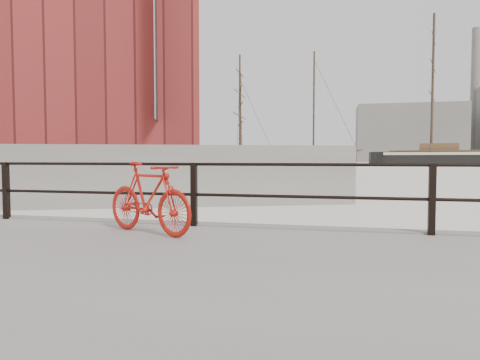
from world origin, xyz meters
The scene contains 15 objects.
ground centered at (0.00, 0.00, 0.00)m, with size 400.00×400.00×0.00m, color white.
far_quay centered at (-40.00, 72.00, 0.90)m, with size 24.00×150.00×1.80m, color gray.
guardrail centered at (0.00, -0.15, 0.85)m, with size 28.00×0.10×1.00m, color black, non-canonical shape.
bicycle centered at (-3.90, -0.95, 0.86)m, with size 1.70×0.25×1.02m, color #AE130B.
schooner_mid centered at (-13.52, 77.10, 0.00)m, with size 31.90×13.49×22.67m, color beige, non-canonical shape.
schooner_left centered at (-23.97, 68.06, 0.00)m, with size 23.05×10.48×17.64m, color beige, non-canonical shape.
workboat_near centered at (-27.56, 26.10, 0.00)m, with size 11.59×3.86×7.00m, color black, non-canonical shape.
workboat_far centered at (-29.69, 40.73, 0.00)m, with size 11.24×3.88×7.00m, color black, non-canonical shape.
apartment_terracotta centered at (-21.25, 20.26, 11.90)m, with size 20.00×15.00×20.20m, color maroon.
apartment_mustard centered at (-29.49, 40.65, 12.90)m, with size 22.00×15.00×22.20m, color gold.
apartment_cream centered at (-38.11, 61.98, 12.40)m, with size 20.00×15.00×21.20m, color beige.
apartment_grey centered at (-46.35, 82.38, 13.40)m, with size 22.00×15.00×23.20m, color #ACADA7.
apartment_brick centered at (-54.97, 103.70, 12.40)m, with size 24.00×15.00×21.20m, color brown.
industrial_west centered at (20.00, 140.00, 9.00)m, with size 32.00×18.00×18.00m, color gray.
smokestack centered at (42.00, 150.00, 22.00)m, with size 2.80×2.80×44.00m, color gray.
Camera 1 is at (-1.26, -6.54, 1.43)m, focal length 32.00 mm.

